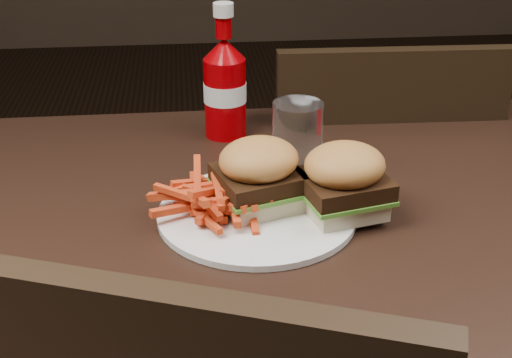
{
  "coord_description": "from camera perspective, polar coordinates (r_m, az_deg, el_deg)",
  "views": [
    {
      "loc": [
        -0.03,
        -0.78,
        1.21
      ],
      "look_at": [
        0.05,
        0.02,
        0.8
      ],
      "focal_mm": 50.0,
      "sensor_mm": 36.0,
      "label": 1
    }
  ],
  "objects": [
    {
      "name": "sandwich_half_b",
      "position": [
        0.91,
        6.94,
        -1.95
      ],
      "size": [
        0.11,
        0.11,
        0.02
      ],
      "primitive_type": "cube",
      "rotation": [
        0.0,
        0.0,
        0.23
      ],
      "color": "beige",
      "rests_on": "plate"
    },
    {
      "name": "chair_far",
      "position": [
        1.54,
        8.11,
        -3.76
      ],
      "size": [
        0.43,
        0.43,
        0.04
      ],
      "primitive_type": "cube",
      "rotation": [
        0.0,
        0.0,
        3.11
      ],
      "color": "black",
      "rests_on": "ground"
    },
    {
      "name": "dining_table",
      "position": [
        0.91,
        -2.94,
        -4.74
      ],
      "size": [
        1.2,
        0.8,
        0.04
      ],
      "primitive_type": "cube",
      "color": "black",
      "rests_on": "ground"
    },
    {
      "name": "plate",
      "position": [
        0.92,
        0.07,
        -2.8
      ],
      "size": [
        0.26,
        0.26,
        0.01
      ],
      "primitive_type": "cylinder",
      "color": "white",
      "rests_on": "dining_table"
    },
    {
      "name": "sandwich_half_a",
      "position": [
        0.92,
        0.22,
        -1.49
      ],
      "size": [
        0.11,
        0.11,
        0.02
      ],
      "primitive_type": "cube",
      "rotation": [
        0.0,
        0.0,
        0.32
      ],
      "color": "beige",
      "rests_on": "plate"
    },
    {
      "name": "ketchup_bottle",
      "position": [
        1.14,
        -2.49,
        6.35
      ],
      "size": [
        0.08,
        0.08,
        0.13
      ],
      "primitive_type": "cylinder",
      "rotation": [
        0.0,
        0.0,
        0.24
      ],
      "color": "#920004",
      "rests_on": "dining_table"
    },
    {
      "name": "tumbler",
      "position": [
        1.0,
        3.31,
        3.08
      ],
      "size": [
        0.09,
        0.09,
        0.11
      ],
      "primitive_type": "cylinder",
      "rotation": [
        0.0,
        0.0,
        0.24
      ],
      "color": "white",
      "rests_on": "dining_table"
    },
    {
      "name": "fries_pile",
      "position": [
        0.9,
        -3.18,
        -1.37
      ],
      "size": [
        0.14,
        0.14,
        0.05
      ],
      "primitive_type": null,
      "rotation": [
        0.0,
        0.0,
        -0.2
      ],
      "color": "red",
      "rests_on": "plate"
    }
  ]
}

